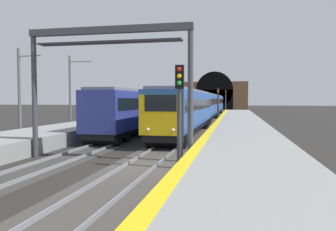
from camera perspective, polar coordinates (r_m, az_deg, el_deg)
name	(u,v)px	position (r m, az deg, el deg)	size (l,w,h in m)	color
ground_plane	(141,168)	(15.33, -4.67, -9.06)	(320.00, 320.00, 0.00)	#282623
platform_right	(246,161)	(14.65, 13.41, -7.77)	(112.00, 4.86, 0.96)	gray
platform_right_edge_strip	(196,149)	(14.66, 4.84, -5.78)	(112.00, 0.50, 0.01)	yellow
track_main_line	(141,167)	(15.32, -4.67, -8.91)	(160.00, 3.07, 0.21)	#423D38
track_adjacent_line	(55,163)	(17.07, -19.17, -7.84)	(160.00, 2.67, 0.21)	#383533
train_main_approaching	(206,105)	(47.93, 6.58, 1.76)	(57.97, 2.95, 3.97)	#264C99
train_adjacent_platform	(178,105)	(50.31, 1.75, 1.81)	(59.82, 3.00, 4.87)	navy
railway_signal_near	(180,106)	(14.51, 2.04, 1.64)	(0.39, 0.38, 4.67)	#38383D
railway_signal_mid	(218,102)	(47.69, 8.73, 2.41)	(0.39, 0.38, 4.81)	#38383D
railway_signal_far	(226,99)	(85.99, 10.03, 2.94)	(0.39, 0.38, 5.64)	#4C4C54
overhead_signal_gantry	(108,59)	(17.31, -10.40, 9.67)	(0.70, 8.82, 6.88)	#3F3F47
tunnel_portal	(215,95)	(105.06, 8.13, 3.49)	(2.71, 20.65, 11.93)	brown
catenary_mast_near	(20,93)	(27.41, -24.45, 3.54)	(0.22, 1.98, 7.04)	#595B60
catenary_mast_far	(71,92)	(34.04, -16.65, 3.92)	(0.22, 2.43, 7.50)	#595B60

